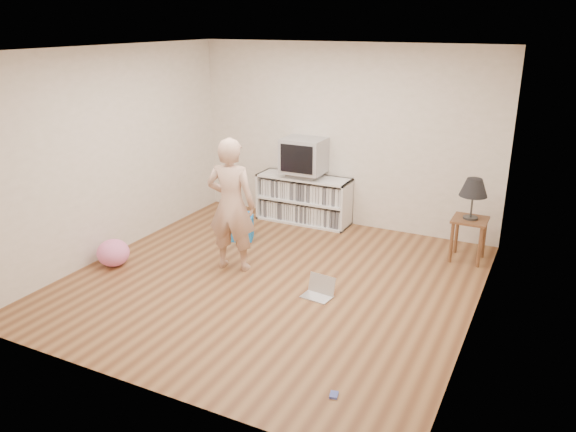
% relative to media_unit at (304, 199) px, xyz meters
% --- Properties ---
extents(ground, '(4.50, 4.50, 0.00)m').
position_rel_media_unit_xyz_m(ground, '(0.52, -2.04, -0.35)').
color(ground, brown).
rests_on(ground, ground).
extents(walls, '(4.52, 4.52, 2.60)m').
position_rel_media_unit_xyz_m(walls, '(0.52, -2.04, 0.95)').
color(walls, beige).
rests_on(walls, ground).
extents(ceiling, '(4.50, 4.50, 0.01)m').
position_rel_media_unit_xyz_m(ceiling, '(0.52, -2.04, 2.25)').
color(ceiling, white).
rests_on(ceiling, walls).
extents(media_unit, '(1.40, 0.45, 0.70)m').
position_rel_media_unit_xyz_m(media_unit, '(0.00, 0.00, 0.00)').
color(media_unit, white).
rests_on(media_unit, ground).
extents(dvd_deck, '(0.45, 0.35, 0.07)m').
position_rel_media_unit_xyz_m(dvd_deck, '(0.00, -0.02, 0.39)').
color(dvd_deck, gray).
rests_on(dvd_deck, media_unit).
extents(crt_tv, '(0.60, 0.53, 0.50)m').
position_rel_media_unit_xyz_m(crt_tv, '(-0.00, -0.02, 0.67)').
color(crt_tv, '#A2A2A7').
rests_on(crt_tv, dvd_deck).
extents(side_table, '(0.42, 0.42, 0.55)m').
position_rel_media_unit_xyz_m(side_table, '(2.45, -0.39, 0.07)').
color(side_table, brown).
rests_on(side_table, ground).
extents(table_lamp, '(0.34, 0.34, 0.52)m').
position_rel_media_unit_xyz_m(table_lamp, '(2.45, -0.39, 0.59)').
color(table_lamp, '#333333').
rests_on(table_lamp, side_table).
extents(person, '(0.65, 0.49, 1.62)m').
position_rel_media_unit_xyz_m(person, '(-0.07, -1.92, 0.46)').
color(person, '#CEA58D').
rests_on(person, ground).
extents(laptop, '(0.35, 0.29, 0.22)m').
position_rel_media_unit_xyz_m(laptop, '(1.17, -2.13, -0.29)').
color(laptop, silver).
rests_on(laptop, ground).
extents(playing_cards, '(0.08, 0.10, 0.02)m').
position_rel_media_unit_xyz_m(playing_cards, '(1.97, -3.68, -0.34)').
color(playing_cards, '#485AC2').
rests_on(playing_cards, ground).
extents(plush_blue, '(0.42, 0.38, 0.40)m').
position_rel_media_unit_xyz_m(plush_blue, '(-0.48, -1.06, -0.18)').
color(plush_blue, blue).
rests_on(plush_blue, ground).
extents(plush_pink, '(0.46, 0.46, 0.34)m').
position_rel_media_unit_xyz_m(plush_pink, '(-1.43, -2.52, -0.18)').
color(plush_pink, pink).
rests_on(plush_pink, ground).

